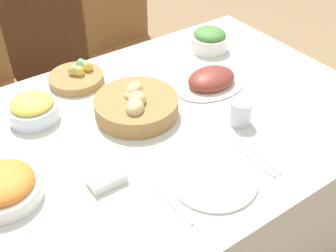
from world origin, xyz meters
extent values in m
plane|color=#937551|center=(0.00, 0.00, 0.00)|extent=(12.00, 12.00, 0.00)
cube|color=silver|center=(0.00, 0.00, 0.36)|extent=(1.63, 1.10, 0.72)
cylinder|color=brown|center=(0.25, 0.62, 0.23)|extent=(0.03, 0.03, 0.45)
cylinder|color=brown|center=(0.63, 0.65, 0.23)|extent=(0.03, 0.03, 0.45)
cylinder|color=brown|center=(0.21, 1.00, 0.23)|extent=(0.03, 0.03, 0.45)
cylinder|color=brown|center=(0.60, 1.04, 0.23)|extent=(0.03, 0.03, 0.45)
cube|color=brown|center=(0.42, 0.83, 0.46)|extent=(0.46, 0.46, 0.02)
cube|color=brown|center=(0.41, 1.03, 0.71)|extent=(0.42, 0.06, 0.47)
cylinder|color=brown|center=(-0.26, 0.63, 0.23)|extent=(0.03, 0.03, 0.45)
cylinder|color=brown|center=(-0.25, 1.02, 0.23)|extent=(0.03, 0.03, 0.45)
cylinder|color=#9E7542|center=(-0.04, 0.08, 0.75)|extent=(0.31, 0.31, 0.07)
ellipsoid|color=#E0C184|center=(-0.08, 0.03, 0.80)|extent=(0.10, 0.10, 0.06)
ellipsoid|color=#E0C184|center=(-0.05, 0.06, 0.80)|extent=(0.07, 0.06, 0.06)
ellipsoid|color=#E0C184|center=(-0.02, 0.12, 0.80)|extent=(0.09, 0.08, 0.06)
ellipsoid|color=#E0C184|center=(-0.03, 0.11, 0.79)|extent=(0.09, 0.07, 0.05)
cylinder|color=#9E7542|center=(-0.13, 0.41, 0.74)|extent=(0.22, 0.22, 0.03)
ellipsoid|color=#7FCC7A|center=(-0.13, 0.41, 0.77)|extent=(0.04, 0.04, 0.05)
ellipsoid|color=#F4D151|center=(-0.07, 0.41, 0.77)|extent=(0.04, 0.04, 0.05)
ellipsoid|color=#60B2E0|center=(-0.07, 0.43, 0.77)|extent=(0.03, 0.03, 0.04)
ellipsoid|color=#F29E4C|center=(-0.13, 0.42, 0.77)|extent=(0.04, 0.04, 0.04)
ellipsoid|color=#7FCC7A|center=(-0.13, 0.42, 0.77)|extent=(0.03, 0.03, 0.04)
ellipsoid|color=#F4D151|center=(-0.11, 0.40, 0.77)|extent=(0.04, 0.04, 0.05)
ellipsoid|color=#7FCC7A|center=(-0.08, 0.45, 0.77)|extent=(0.04, 0.04, 0.05)
ellipsoid|color=white|center=(0.31, 0.08, 0.73)|extent=(0.31, 0.22, 0.01)
ellipsoid|color=brown|center=(0.31, 0.08, 0.75)|extent=(0.20, 0.15, 0.08)
cylinder|color=silver|center=(-0.36, 0.27, 0.75)|extent=(0.18, 0.18, 0.06)
ellipsoid|color=#F4DB4C|center=(-0.36, 0.27, 0.79)|extent=(0.15, 0.15, 0.05)
cylinder|color=white|center=(0.49, 0.32, 0.76)|extent=(0.17, 0.17, 0.07)
ellipsoid|color=#478438|center=(0.49, 0.32, 0.80)|extent=(0.14, 0.14, 0.05)
cylinder|color=white|center=(-0.57, -0.04, 0.75)|extent=(0.22, 0.22, 0.05)
ellipsoid|color=orange|center=(-0.57, -0.04, 0.78)|extent=(0.19, 0.19, 0.07)
cylinder|color=white|center=(-0.02, -0.34, 0.73)|extent=(0.27, 0.27, 0.01)
cube|color=silver|center=(-0.18, -0.34, 0.72)|extent=(0.02, 0.20, 0.00)
cube|color=silver|center=(0.14, -0.34, 0.72)|extent=(0.02, 0.20, 0.00)
cube|color=silver|center=(0.17, -0.34, 0.72)|extent=(0.02, 0.20, 0.00)
cylinder|color=silver|center=(0.24, -0.17, 0.77)|extent=(0.08, 0.08, 0.09)
cube|color=white|center=(-0.30, -0.16, 0.74)|extent=(0.11, 0.07, 0.03)
camera|label=1|loc=(-0.66, -1.00, 1.65)|focal=45.00mm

